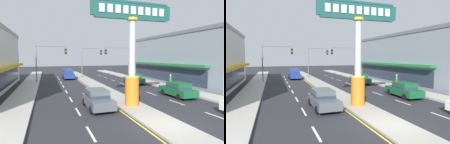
% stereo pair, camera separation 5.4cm
% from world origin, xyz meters
% --- Properties ---
extents(ground_plane, '(160.00, 160.00, 0.00)m').
position_xyz_m(ground_plane, '(0.00, 0.00, 0.00)').
color(ground_plane, '#28282D').
extents(median_strip, '(2.39, 52.00, 0.14)m').
position_xyz_m(median_strip, '(0.00, 18.00, 0.07)').
color(median_strip, '#A39E93').
rests_on(median_strip, ground).
extents(sidewalk_left, '(2.52, 60.00, 0.18)m').
position_xyz_m(sidewalk_left, '(-9.06, 16.00, 0.09)').
color(sidewalk_left, '#ADA89E').
rests_on(sidewalk_left, ground).
extents(sidewalk_right, '(2.52, 60.00, 0.18)m').
position_xyz_m(sidewalk_right, '(9.06, 16.00, 0.09)').
color(sidewalk_right, '#ADA89E').
rests_on(sidewalk_right, ground).
extents(lane_markings, '(9.13, 52.00, 0.01)m').
position_xyz_m(lane_markings, '(0.00, 16.65, 0.00)').
color(lane_markings, silver).
rests_on(lane_markings, ground).
extents(district_sign, '(6.91, 1.22, 8.44)m').
position_xyz_m(district_sign, '(-0.00, 4.79, 4.40)').
color(district_sign, orange).
rests_on(district_sign, median_strip).
extents(storefront_right, '(10.36, 23.09, 7.78)m').
position_xyz_m(storefront_right, '(15.76, 16.98, 3.89)').
color(storefront_right, gray).
rests_on(storefront_right, ground).
extents(traffic_light_left_side, '(4.86, 0.46, 6.20)m').
position_xyz_m(traffic_light_left_side, '(-6.43, 23.13, 4.25)').
color(traffic_light_left_side, slate).
rests_on(traffic_light_left_side, ground).
extents(traffic_light_right_side, '(4.86, 0.46, 6.20)m').
position_xyz_m(traffic_light_right_side, '(6.43, 23.75, 4.25)').
color(traffic_light_right_side, slate).
rests_on(traffic_light_right_side, ground).
extents(traffic_light_median_far, '(4.20, 0.46, 6.20)m').
position_xyz_m(traffic_light_median_far, '(1.61, 28.60, 4.19)').
color(traffic_light_median_far, slate).
rests_on(traffic_light_median_far, ground).
extents(sedan_near_right_lane, '(1.86, 4.31, 1.53)m').
position_xyz_m(sedan_near_right_lane, '(6.15, 17.17, 0.79)').
color(sedan_near_right_lane, '#14562D').
rests_on(sedan_near_right_lane, ground).
extents(sedan_far_right_lane, '(1.93, 4.35, 1.53)m').
position_xyz_m(sedan_far_right_lane, '(6.14, 6.76, 0.79)').
color(sedan_far_right_lane, '#14562D').
rests_on(sedan_far_right_lane, ground).
extents(sedan_near_left_lane, '(1.87, 4.32, 1.53)m').
position_xyz_m(sedan_near_left_lane, '(-2.85, 5.27, 0.79)').
color(sedan_near_left_lane, '#4C5156').
rests_on(sedan_near_left_lane, ground).
extents(suv_mid_left_lane, '(2.06, 4.65, 1.90)m').
position_xyz_m(suv_mid_left_lane, '(-2.85, 27.01, 0.98)').
color(suv_mid_left_lane, navy).
rests_on(suv_mid_left_lane, ground).
extents(pedestrian_near_kerb, '(0.39, 0.46, 1.65)m').
position_xyz_m(pedestrian_near_kerb, '(9.13, 12.06, 1.11)').
color(pedestrian_near_kerb, gold).
rests_on(pedestrian_near_kerb, sidewalk_right).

